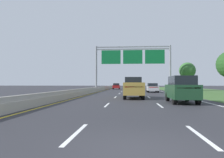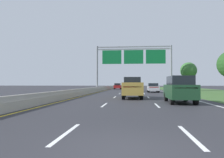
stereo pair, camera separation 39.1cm
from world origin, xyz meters
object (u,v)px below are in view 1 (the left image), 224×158
at_px(overhead_sign_gantry, 133,59).
at_px(car_red_left_lane_sedan, 116,86).
at_px(pickup_truck_gold, 133,88).
at_px(car_silver_right_lane_sedan, 152,88).
at_px(car_white_centre_lane_sedan, 131,87).
at_px(roadside_tree_far, 187,71).
at_px(car_grey_centre_lane_sedan, 132,86).
at_px(car_darkgreen_right_lane_suv, 181,89).

bearing_deg(overhead_sign_gantry, car_red_left_lane_sedan, 106.19).
height_order(pickup_truck_gold, car_silver_right_lane_sedan, pickup_truck_gold).
height_order(car_white_centre_lane_sedan, car_red_left_lane_sedan, same).
relative_size(car_silver_right_lane_sedan, roadside_tree_far, 0.75).
bearing_deg(pickup_truck_gold, car_silver_right_lane_sedan, -13.18).
relative_size(overhead_sign_gantry, car_silver_right_lane_sedan, 3.41).
xyz_separation_m(pickup_truck_gold, roadside_tree_far, (11.53, 24.22, 3.12)).
bearing_deg(pickup_truck_gold, roadside_tree_far, -26.11).
xyz_separation_m(car_grey_centre_lane_sedan, roadside_tree_far, (11.42, -16.14, 3.37)).
distance_m(car_silver_right_lane_sedan, car_darkgreen_right_lane_suv, 20.81).
distance_m(car_grey_centre_lane_sedan, car_silver_right_lane_sedan, 24.84).
bearing_deg(car_white_centre_lane_sedan, car_silver_right_lane_sedan, -140.58).
xyz_separation_m(overhead_sign_gantry, pickup_truck_gold, (-0.19, -21.29, -5.36)).
bearing_deg(car_silver_right_lane_sedan, roadside_tree_far, -42.92).
bearing_deg(pickup_truck_gold, car_white_centre_lane_sedan, -0.44).
bearing_deg(overhead_sign_gantry, car_silver_right_lane_sedan, -59.13).
relative_size(pickup_truck_gold, car_darkgreen_right_lane_suv, 1.15).
bearing_deg(car_grey_centre_lane_sedan, car_silver_right_lane_sedan, -171.74).
height_order(car_darkgreen_right_lane_suv, car_red_left_lane_sedan, car_darkgreen_right_lane_suv).
relative_size(car_darkgreen_right_lane_suv, car_red_left_lane_sedan, 1.07).
bearing_deg(car_darkgreen_right_lane_suv, car_white_centre_lane_sedan, 9.21).
distance_m(car_grey_centre_lane_sedan, roadside_tree_far, 20.06).
relative_size(car_white_centre_lane_sedan, car_darkgreen_right_lane_suv, 0.94).
bearing_deg(car_darkgreen_right_lane_suv, pickup_truck_gold, 36.92).
xyz_separation_m(car_white_centre_lane_sedan, car_silver_right_lane_sedan, (3.57, -4.10, 0.00)).
height_order(car_grey_centre_lane_sedan, car_darkgreen_right_lane_suv, car_darkgreen_right_lane_suv).
height_order(car_grey_centre_lane_sedan, car_silver_right_lane_sedan, same).
bearing_deg(car_red_left_lane_sedan, car_silver_right_lane_sedan, -159.77).
xyz_separation_m(car_darkgreen_right_lane_suv, roadside_tree_far, (7.80, 29.27, 3.09)).
bearing_deg(overhead_sign_gantry, car_grey_centre_lane_sedan, 90.24).
height_order(car_white_centre_lane_sedan, car_darkgreen_right_lane_suv, car_darkgreen_right_lane_suv).
xyz_separation_m(pickup_truck_gold, car_grey_centre_lane_sedan, (0.11, 40.36, -0.26)).
xyz_separation_m(pickup_truck_gold, car_white_centre_lane_sedan, (-0.07, 19.86, -0.26)).
xyz_separation_m(car_silver_right_lane_sedan, car_red_left_lane_sedan, (-7.49, 19.92, 0.00)).
distance_m(car_red_left_lane_sedan, roadside_tree_far, 19.58).
height_order(overhead_sign_gantry, car_darkgreen_right_lane_suv, overhead_sign_gantry).
height_order(overhead_sign_gantry, car_red_left_lane_sedan, overhead_sign_gantry).
relative_size(overhead_sign_gantry, pickup_truck_gold, 2.78).
bearing_deg(pickup_truck_gold, overhead_sign_gantry, -1.17).
bearing_deg(roadside_tree_far, car_silver_right_lane_sedan, -133.48).
distance_m(car_white_centre_lane_sedan, car_silver_right_lane_sedan, 5.44).
relative_size(car_grey_centre_lane_sedan, car_darkgreen_right_lane_suv, 0.94).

